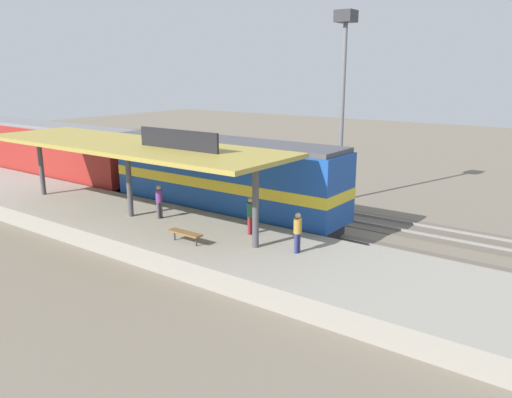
{
  "coord_description": "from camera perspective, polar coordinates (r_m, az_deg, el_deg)",
  "views": [
    {
      "loc": [
        -20.92,
        -20.03,
        8.16
      ],
      "look_at": [
        -1.38,
        -5.66,
        2.0
      ],
      "focal_mm": 35.34,
      "sensor_mm": 36.0,
      "label": 1
    }
  ],
  "objects": [
    {
      "name": "locomotive",
      "position": [
        27.92,
        -3.62,
        2.34
      ],
      "size": [
        2.93,
        14.43,
        4.44
      ],
      "color": "#28282D",
      "rests_on": "track_near"
    },
    {
      "name": "station_canopy",
      "position": [
        26.02,
        -14.29,
        5.8
      ],
      "size": [
        5.2,
        18.0,
        4.7
      ],
      "color": "#47474C",
      "rests_on": "platform"
    },
    {
      "name": "person_waiting",
      "position": [
        22.94,
        -0.63,
        -1.71
      ],
      "size": [
        0.34,
        0.34,
        1.71
      ],
      "color": "maroon",
      "rests_on": "platform"
    },
    {
      "name": "passenger_carriage_front",
      "position": [
        41.68,
        -23.06,
        5.05
      ],
      "size": [
        2.9,
        20.0,
        4.24
      ],
      "color": "#28282D",
      "rests_on": "track_near"
    },
    {
      "name": "light_mast",
      "position": [
        32.16,
        9.91,
        14.47
      ],
      "size": [
        1.1,
        1.1,
        11.7
      ],
      "color": "slate",
      "rests_on": "ground"
    },
    {
      "name": "platform_bench",
      "position": [
        22.09,
        -8.03,
        -3.87
      ],
      "size": [
        0.44,
        1.7,
        0.5
      ],
      "color": "#333338",
      "rests_on": "platform"
    },
    {
      "name": "person_walking",
      "position": [
        20.65,
        4.73,
        -3.58
      ],
      "size": [
        0.34,
        0.34,
        1.71
      ],
      "color": "navy",
      "rests_on": "platform"
    },
    {
      "name": "track_far",
      "position": [
        33.45,
        -1.74,
        0.17
      ],
      "size": [
        3.2,
        110.0,
        0.16
      ],
      "color": "#5F5649",
      "rests_on": "ground"
    },
    {
      "name": "ground_plane",
      "position": [
        31.51,
        -4.65,
        -0.81
      ],
      "size": [
        120.0,
        120.0,
        0.0
      ],
      "primitive_type": "plane",
      "color": "#706656"
    },
    {
      "name": "platform",
      "position": [
        26.96,
        -13.89,
        -2.8
      ],
      "size": [
        6.0,
        44.0,
        0.9
      ],
      "primitive_type": "cube",
      "color": "gray",
      "rests_on": "ground"
    },
    {
      "name": "freight_car",
      "position": [
        37.05,
        -9.25,
        4.45
      ],
      "size": [
        2.8,
        12.0,
        3.54
      ],
      "color": "#28282D",
      "rests_on": "track_far"
    },
    {
      "name": "track_near",
      "position": [
        30.08,
        -7.14,
        -1.54
      ],
      "size": [
        3.2,
        110.0,
        0.16
      ],
      "color": "#5F5649",
      "rests_on": "ground"
    },
    {
      "name": "person_boarding",
      "position": [
        25.87,
        -10.91,
        -0.12
      ],
      "size": [
        0.34,
        0.34,
        1.71
      ],
      "color": "#4C4C51",
      "rests_on": "platform"
    }
  ]
}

